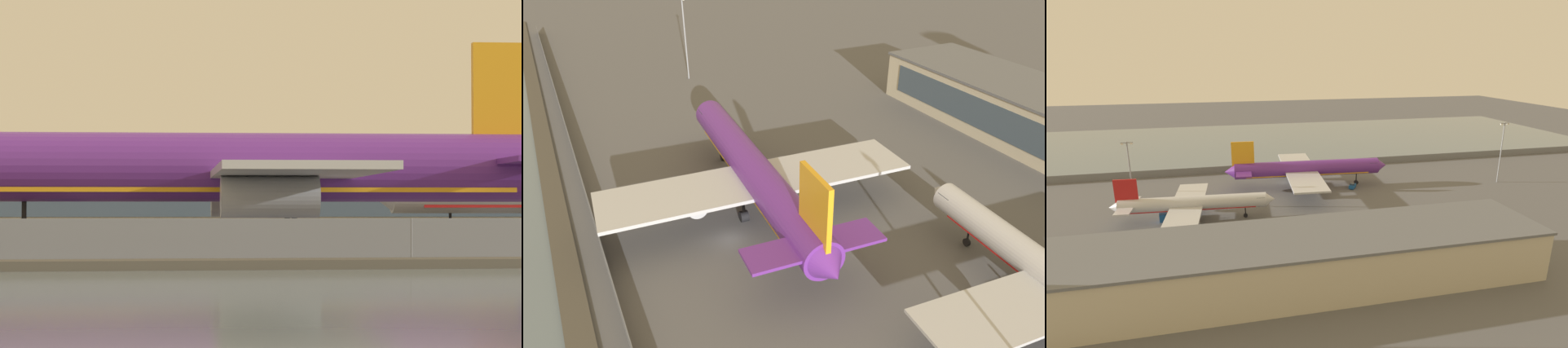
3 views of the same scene
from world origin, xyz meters
TOP-DOWN VIEW (x-y plane):
  - ground_plane at (0.00, 0.00)m, footprint 500.00×500.00m
  - shoreline_seawall at (0.00, -20.50)m, footprint 320.00×3.00m
  - perimeter_fence at (0.00, -16.00)m, footprint 280.00×0.10m
  - cargo_jet_purple at (-5.78, 6.35)m, footprint 52.63×45.04m
  - baggage_tug at (-20.11, 11.25)m, footprint 3.15×3.54m
  - apron_light_mast_apron_east at (-69.87, 15.70)m, footprint 3.20×0.40m

SIDE VIEW (x-z plane):
  - ground_plane at x=0.00m, z-range 0.00..0.00m
  - shoreline_seawall at x=0.00m, z-range 0.00..0.50m
  - baggage_tug at x=-20.11m, z-range -0.09..1.71m
  - perimeter_fence at x=0.00m, z-range 0.00..2.58m
  - cargo_jet_purple at x=-5.78m, z-range -1.86..13.86m
  - apron_light_mast_apron_east at x=-69.87m, z-range 1.27..21.48m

